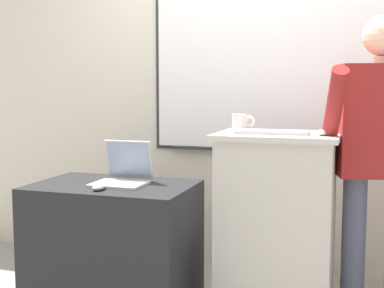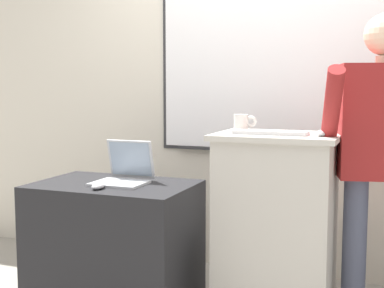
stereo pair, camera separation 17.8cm
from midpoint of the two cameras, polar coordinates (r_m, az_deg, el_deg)
The scene contains 9 objects.
back_wall at distance 3.81m, azimuth 9.14°, elevation 6.75°, with size 6.40×0.17×2.70m.
lectern_podium at distance 3.10m, azimuth 10.60°, elevation -8.61°, with size 0.68×0.53×1.05m.
side_desk at distance 3.27m, azimuth -6.69°, elevation -10.61°, with size 0.93×0.62×0.74m.
person_presenter at distance 3.06m, azimuth 21.09°, elevation -0.37°, with size 0.61×0.61×1.70m.
laptop at distance 3.19m, azimuth -5.59°, elevation -2.93°, with size 0.30×0.30×0.25m.
wireless_keyboard at distance 2.95m, azimuth 10.10°, elevation 1.20°, with size 0.40×0.12×0.02m.
computer_mouse_by_laptop at distance 3.01m, azimuth -8.34°, elevation -4.49°, with size 0.06×0.10×0.03m.
computer_mouse_by_keyboard at distance 2.90m, azimuth 15.44°, elevation 1.13°, with size 0.06×0.10×0.03m.
coffee_mug at distance 3.25m, azimuth 6.93°, elevation 2.36°, with size 0.14×0.09×0.09m.
Camera 2 is at (0.90, -2.50, 1.32)m, focal length 50.00 mm.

